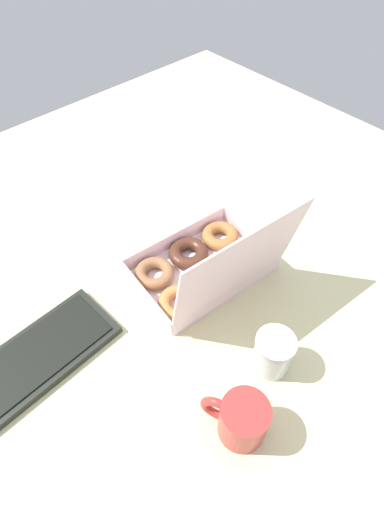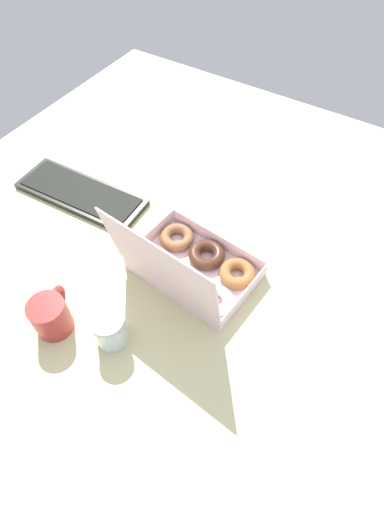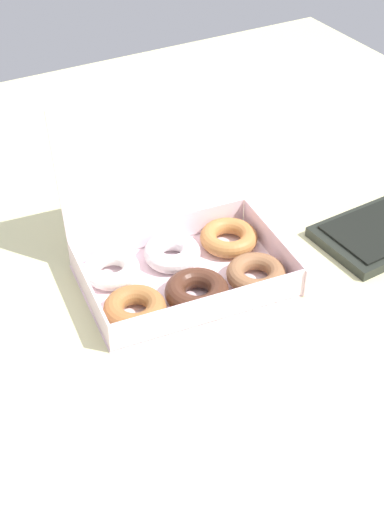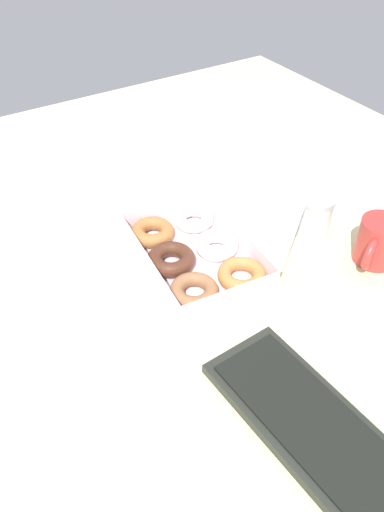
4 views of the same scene
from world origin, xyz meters
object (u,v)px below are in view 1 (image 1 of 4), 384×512
object	(u,v)px
donut_box	(204,266)
keyboard	(19,371)
coffee_mug	(241,419)
glass_jar	(273,353)

from	to	relation	value
donut_box	keyboard	xyz separation A→B (cm)	(45.36, -6.98, -2.35)
keyboard	coffee_mug	distance (cm)	45.49
glass_jar	donut_box	bearing A→B (deg)	-103.06
donut_box	glass_jar	bearing A→B (deg)	76.94
donut_box	coffee_mug	distance (cm)	36.81
donut_box	glass_jar	distance (cm)	26.89
coffee_mug	glass_jar	world-z (taller)	coffee_mug
donut_box	coffee_mug	bearing A→B (deg)	56.65
keyboard	coffee_mug	size ratio (longest dim) A/B	3.43
donut_box	glass_jar	xyz separation A→B (cm)	(6.07, 26.16, 1.45)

